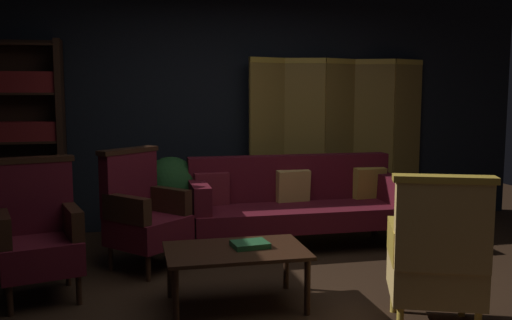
% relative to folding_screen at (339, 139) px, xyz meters
% --- Properties ---
extents(ground_plane, '(10.00, 10.00, 0.00)m').
position_rel_folding_screen_xyz_m(ground_plane, '(-1.31, -2.26, -0.99)').
color(ground_plane, black).
extents(back_wall, '(7.20, 0.10, 2.80)m').
position_rel_folding_screen_xyz_m(back_wall, '(-1.31, 0.19, 0.41)').
color(back_wall, black).
rests_on(back_wall, ground_plane).
extents(folding_screen, '(2.16, 0.25, 1.90)m').
position_rel_folding_screen_xyz_m(folding_screen, '(0.00, 0.00, 0.00)').
color(folding_screen, olive).
rests_on(folding_screen, ground_plane).
extents(bookshelf, '(0.90, 0.32, 2.05)m').
position_rel_folding_screen_xyz_m(bookshelf, '(-3.46, -0.07, 0.08)').
color(bookshelf, black).
rests_on(bookshelf, ground_plane).
extents(velvet_couch, '(2.12, 0.78, 0.88)m').
position_rel_folding_screen_xyz_m(velvet_couch, '(-0.76, -0.81, -0.53)').
color(velvet_couch, black).
rests_on(velvet_couch, ground_plane).
extents(coffee_table, '(1.00, 0.64, 0.42)m').
position_rel_folding_screen_xyz_m(coffee_table, '(-1.64, -2.29, -0.61)').
color(coffee_table, black).
rests_on(coffee_table, ground_plane).
extents(armchair_gilt_accent, '(0.75, 0.75, 1.04)m').
position_rel_folding_screen_xyz_m(armchair_gilt_accent, '(-0.48, -3.00, -0.50)').
color(armchair_gilt_accent, gold).
rests_on(armchair_gilt_accent, ground_plane).
extents(armchair_wing_left, '(0.71, 0.70, 1.04)m').
position_rel_folding_screen_xyz_m(armchair_wing_left, '(-3.04, -1.79, -0.50)').
color(armchair_wing_left, black).
rests_on(armchair_wing_left, ground_plane).
extents(armchair_wing_right, '(0.82, 0.82, 1.04)m').
position_rel_folding_screen_xyz_m(armchair_wing_right, '(-2.27, -1.24, -0.50)').
color(armchair_wing_right, black).
rests_on(armchair_wing_right, ground_plane).
extents(potted_plant, '(0.59, 0.59, 0.89)m').
position_rel_folding_screen_xyz_m(potted_plant, '(-1.97, -0.51, -0.47)').
color(potted_plant, brown).
rests_on(potted_plant, ground_plane).
extents(book_green_cloth, '(0.28, 0.23, 0.04)m').
position_rel_folding_screen_xyz_m(book_green_cloth, '(-1.53, -2.26, -0.55)').
color(book_green_cloth, '#1E4C28').
rests_on(book_green_cloth, coffee_table).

